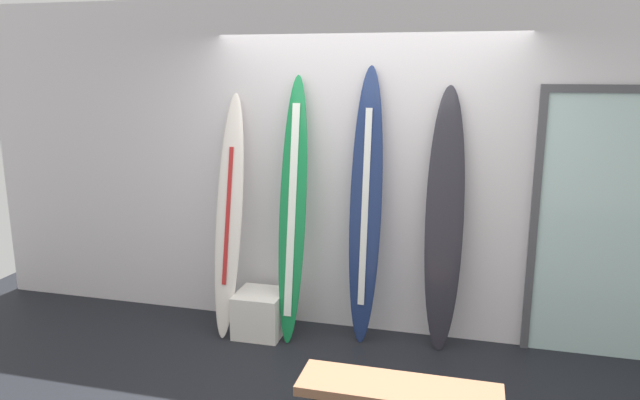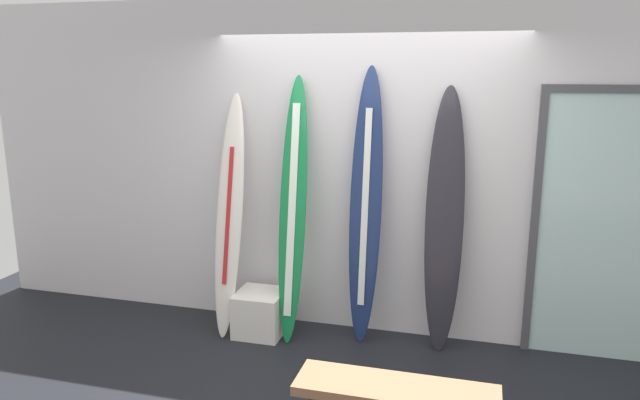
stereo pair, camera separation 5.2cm
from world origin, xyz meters
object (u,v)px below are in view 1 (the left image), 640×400
object	(u,v)px
surfboard_navy	(366,208)
display_block_left	(260,313)
surfboard_ivory	(229,218)
bench	(399,394)
surfboard_charcoal	(444,221)
glass_door	(604,222)
surfboard_emerald	(293,213)

from	to	relation	value
surfboard_navy	display_block_left	size ratio (longest dim) A/B	5.64
surfboard_ivory	surfboard_navy	world-z (taller)	surfboard_navy
bench	surfboard_charcoal	bearing A→B (deg)	84.29
surfboard_navy	surfboard_ivory	bearing A→B (deg)	-174.04
surfboard_ivory	surfboard_charcoal	distance (m)	1.78
glass_door	bench	xyz separation A→B (m)	(-1.33, -1.62, -0.71)
surfboard_charcoal	bench	world-z (taller)	surfboard_charcoal
surfboard_ivory	surfboard_charcoal	bearing A→B (deg)	4.24
glass_door	bench	world-z (taller)	glass_door
surfboard_charcoal	glass_door	world-z (taller)	glass_door
surfboard_emerald	bench	bearing A→B (deg)	-52.13
surfboard_charcoal	bench	size ratio (longest dim) A/B	1.78
display_block_left	bench	world-z (taller)	bench
surfboard_ivory	surfboard_emerald	distance (m)	0.56
surfboard_charcoal	surfboard_ivory	bearing A→B (deg)	-175.76
surfboard_emerald	surfboard_ivory	bearing A→B (deg)	-177.01
surfboard_charcoal	glass_door	distance (m)	1.19
surfboard_emerald	bench	xyz separation A→B (m)	(1.07, -1.38, -0.69)
display_block_left	surfboard_ivory	bearing A→B (deg)	171.16
glass_door	bench	bearing A→B (deg)	-129.37
surfboard_charcoal	bench	distance (m)	1.63
display_block_left	glass_door	size ratio (longest dim) A/B	0.19
display_block_left	bench	size ratio (longest dim) A/B	0.34
surfboard_ivory	surfboard_navy	xyz separation A→B (m)	(1.14, 0.12, 0.13)
surfboard_ivory	glass_door	world-z (taller)	glass_door
surfboard_charcoal	bench	xyz separation A→B (m)	(-0.15, -1.48, -0.67)
surfboard_navy	surfboard_emerald	bearing A→B (deg)	-171.28
display_block_left	surfboard_charcoal	bearing A→B (deg)	6.66
display_block_left	glass_door	bearing A→B (deg)	6.75
surfboard_ivory	glass_door	size ratio (longest dim) A/B	0.96
surfboard_emerald	surfboard_charcoal	distance (m)	1.22
glass_door	surfboard_ivory	bearing A→B (deg)	-174.70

